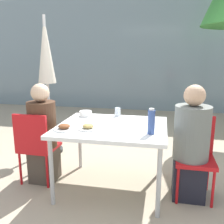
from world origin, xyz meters
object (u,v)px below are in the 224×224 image
(person_left, at_px, (43,136))
(bottle, at_px, (151,122))
(drinking_cup, at_px, (118,112))
(person_right, at_px, (191,147))
(chair_left, at_px, (36,143))
(salad_bowl, at_px, (86,114))
(chair_right, at_px, (195,150))
(closed_umbrella, at_px, (46,61))

(person_left, distance_m, bottle, 1.32)
(drinking_cup, bearing_deg, person_right, -27.79)
(chair_left, bearing_deg, salad_bowl, 42.22)
(chair_right, relative_size, salad_bowl, 5.46)
(chair_left, height_order, bottle, bottle)
(person_right, bearing_deg, drinking_cup, -27.12)
(person_left, bearing_deg, closed_umbrella, 111.96)
(person_left, xyz_separation_m, drinking_cup, (0.82, 0.42, 0.24))
(chair_right, relative_size, closed_umbrella, 0.42)
(salad_bowl, bearing_deg, chair_right, -12.36)
(bottle, height_order, salad_bowl, bottle)
(person_left, distance_m, closed_umbrella, 1.25)
(person_right, bearing_deg, person_left, -0.36)
(closed_umbrella, xyz_separation_m, salad_bowl, (0.75, -0.53, -0.63))
(closed_umbrella, bearing_deg, chair_left, -73.87)
(chair_left, relative_size, chair_right, 1.00)
(chair_right, distance_m, closed_umbrella, 2.39)
(chair_left, xyz_separation_m, chair_right, (1.78, 0.13, 0.00))
(person_left, relative_size, bottle, 4.65)
(person_left, distance_m, drinking_cup, 0.95)
(person_left, bearing_deg, chair_right, 3.04)
(person_right, height_order, drinking_cup, person_right)
(bottle, bearing_deg, chair_right, 32.08)
(drinking_cup, bearing_deg, chair_left, -150.22)
(person_left, xyz_separation_m, salad_bowl, (0.43, 0.33, 0.22))
(person_left, xyz_separation_m, bottle, (1.27, -0.24, 0.31))
(salad_bowl, bearing_deg, drinking_cup, 12.24)
(person_right, bearing_deg, chair_right, -121.88)
(person_right, distance_m, closed_umbrella, 2.35)
(person_right, height_order, bottle, person_right)
(closed_umbrella, bearing_deg, person_right, -24.19)
(person_left, height_order, salad_bowl, person_left)
(person_left, relative_size, person_right, 0.98)
(chair_right, xyz_separation_m, salad_bowl, (-1.30, 0.28, 0.28))
(chair_left, xyz_separation_m, drinking_cup, (0.87, 0.50, 0.30))
(closed_umbrella, bearing_deg, drinking_cup, -21.38)
(person_left, xyz_separation_m, chair_right, (1.72, 0.05, -0.06))
(chair_right, distance_m, salad_bowl, 1.36)
(drinking_cup, xyz_separation_m, salad_bowl, (-0.39, -0.09, -0.02))
(chair_left, bearing_deg, person_left, 58.12)
(person_left, bearing_deg, chair_left, -121.88)
(person_left, height_order, chair_right, person_left)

